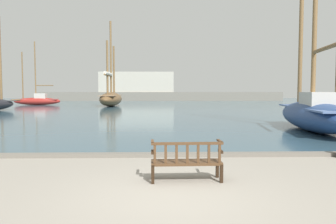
{
  "coord_description": "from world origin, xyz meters",
  "views": [
    {
      "loc": [
        -0.21,
        -6.23,
        2.05
      ],
      "look_at": [
        0.2,
        10.0,
        1.0
      ],
      "focal_mm": 35.0,
      "sensor_mm": 36.0,
      "label": 1
    }
  ],
  "objects": [
    {
      "name": "sailboat_centre_channel",
      "position": [
        -17.37,
        39.98,
        0.79
      ],
      "size": [
        6.45,
        1.77,
        8.8
      ],
      "color": "maroon",
      "rests_on": "harbor_water"
    },
    {
      "name": "quay_edge_kerb",
      "position": [
        0.0,
        3.85,
        0.06
      ],
      "size": [
        40.0,
        0.3,
        0.12
      ],
      "primitive_type": "cube",
      "color": "slate",
      "rests_on": "ground"
    },
    {
      "name": "sailboat_distant_harbor",
      "position": [
        7.42,
        9.75,
        1.04
      ],
      "size": [
        3.39,
        8.65,
        11.68
      ],
      "color": "navy",
      "rests_on": "harbor_water"
    },
    {
      "name": "park_bench",
      "position": [
        0.39,
        1.09,
        0.47
      ],
      "size": [
        1.61,
        0.57,
        0.92
      ],
      "color": "black",
      "rests_on": "ground"
    },
    {
      "name": "far_breakwater",
      "position": [
        -1.73,
        59.01,
        1.95
      ],
      "size": [
        48.29,
        2.4,
        5.81
      ],
      "color": "slate",
      "rests_on": "ground"
    },
    {
      "name": "harbor_water",
      "position": [
        0.0,
        44.0,
        0.04
      ],
      "size": [
        100.0,
        80.0,
        0.08
      ],
      "primitive_type": "cube",
      "color": "#385666",
      "rests_on": "ground"
    },
    {
      "name": "ground_plane",
      "position": [
        0.0,
        0.0,
        0.0
      ],
      "size": [
        160.0,
        160.0,
        0.0
      ],
      "primitive_type": "plane",
      "color": "gray"
    },
    {
      "name": "sailboat_outer_port",
      "position": [
        -6.57,
        36.44,
        1.2
      ],
      "size": [
        2.66,
        9.0,
        10.95
      ],
      "color": "brown",
      "rests_on": "harbor_water"
    }
  ]
}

